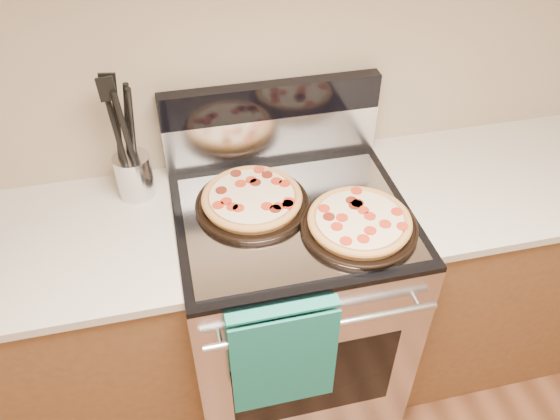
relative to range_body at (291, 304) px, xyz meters
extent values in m
plane|color=tan|center=(0.00, 0.35, 0.90)|extent=(4.00, 0.00, 4.00)
cube|color=#B7B7BC|center=(0.00, 0.00, 0.00)|extent=(0.76, 0.68, 0.90)
cube|color=black|center=(0.00, -0.34, 0.00)|extent=(0.56, 0.01, 0.40)
cube|color=black|center=(0.00, 0.00, 0.46)|extent=(0.76, 0.68, 0.02)
cube|color=silver|center=(0.00, 0.31, 0.56)|extent=(0.76, 0.06, 0.18)
cube|color=black|center=(0.00, 0.31, 0.71)|extent=(0.76, 0.06, 0.12)
cylinder|color=silver|center=(0.00, -0.38, 0.35)|extent=(0.70, 0.03, 0.03)
cube|color=gray|center=(0.00, -0.03, 0.47)|extent=(0.70, 0.55, 0.01)
cube|color=brown|center=(-0.88, 0.03, -0.01)|extent=(1.00, 0.62, 0.88)
cube|color=#BCB6A8|center=(-0.88, 0.03, 0.45)|extent=(1.02, 0.64, 0.03)
cube|color=brown|center=(0.88, 0.03, -0.01)|extent=(1.00, 0.62, 0.88)
cube|color=#BCB6A8|center=(0.88, 0.03, 0.45)|extent=(1.02, 0.64, 0.03)
cylinder|color=silver|center=(-0.49, 0.23, 0.54)|extent=(0.15, 0.15, 0.15)
camera|label=1|loc=(-0.34, -1.29, 1.64)|focal=35.00mm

